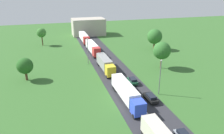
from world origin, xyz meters
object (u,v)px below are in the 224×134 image
object	(u,v)px
truck_second	(127,92)
tree_pine	(25,66)
car_third	(151,98)
tree_maple	(41,33)
tree_elm	(155,37)
truck_fourth	(93,47)
lamppost_second	(160,75)
lamppost_third	(88,50)
distant_building	(88,27)
truck_fifth	(84,37)
tree_ash	(162,51)
truck_third	(105,64)
car_fourth	(133,81)

from	to	relation	value
truck_second	tree_pine	bearing A→B (deg)	140.68
car_third	tree_maple	size ratio (longest dim) A/B	0.62
car_third	tree_elm	world-z (taller)	tree_elm
truck_fourth	tree_elm	size ratio (longest dim) A/B	1.81
truck_fourth	tree_maple	bearing A→B (deg)	137.67
lamppost_second	lamppost_third	xyz separation A→B (m)	(-12.01, 24.96, -0.06)
tree_pine	tree_elm	world-z (taller)	tree_elm
tree_pine	distant_building	distance (m)	57.36
truck_fourth	car_third	distance (m)	39.19
tree_elm	tree_maple	bearing A→B (deg)	156.21
tree_elm	distant_building	size ratio (longest dim) A/B	0.50
truck_fourth	tree_elm	xyz separation A→B (m)	(23.98, -2.07, 3.03)
truck_fourth	truck_fifth	bearing A→B (deg)	91.13
truck_fourth	distant_building	xyz separation A→B (m)	(4.22, 31.74, 1.95)
truck_fourth	tree_ash	bearing A→B (deg)	-51.84
tree_maple	truck_third	bearing A→B (deg)	-62.70
truck_third	tree_maple	xyz separation A→B (m)	(-18.12, 35.10, 3.16)
truck_second	truck_fifth	distance (m)	54.83
truck_second	truck_fourth	distance (m)	37.23
tree_elm	distant_building	bearing A→B (deg)	120.30
car_third	lamppost_second	world-z (taller)	lamppost_second
truck_third	tree_pine	xyz separation A→B (m)	(-21.84, -0.75, 1.80)
truck_fifth	distant_building	xyz separation A→B (m)	(4.57, 14.14, 1.97)
truck_fifth	tree_pine	bearing A→B (deg)	-120.13
car_third	lamppost_second	distance (m)	5.54
lamppost_second	distant_building	world-z (taller)	lamppost_second
truck_second	truck_fourth	world-z (taller)	truck_fourth
distant_building	truck_fifth	bearing A→B (deg)	-107.90
truck_fifth	lamppost_second	size ratio (longest dim) A/B	1.69
truck_second	tree_pine	distance (m)	28.24
car_third	truck_fifth	bearing A→B (deg)	95.39
truck_second	tree_ash	bearing A→B (deg)	43.63
truck_fifth	truck_second	bearing A→B (deg)	-89.65
lamppost_third	truck_third	bearing A→B (deg)	-61.34
truck_second	distant_building	distance (m)	69.13
truck_second	truck_fifth	world-z (taller)	truck_second
truck_third	lamppost_second	xyz separation A→B (m)	(8.13, -17.87, 2.55)
car_fourth	distant_building	world-z (taller)	distant_building
tree_elm	tree_ash	distance (m)	20.53
truck_fifth	distant_building	bearing A→B (deg)	72.10
truck_third	tree_ash	distance (m)	17.23
truck_fourth	tree_maple	distance (m)	24.67
car_third	distant_building	distance (m)	70.67
tree_ash	distant_building	size ratio (longest dim) A/B	0.51
car_fourth	tree_ash	world-z (taller)	tree_ash
tree_ash	truck_fourth	bearing A→B (deg)	128.16
truck_third	truck_fifth	size ratio (longest dim) A/B	0.89
truck_third	lamppost_third	world-z (taller)	lamppost_third
distant_building	truck_third	bearing A→B (deg)	-94.75
car_fourth	lamppost_third	distance (m)	20.09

